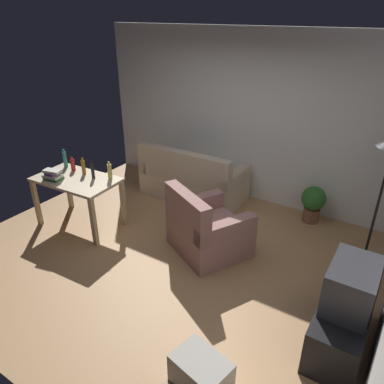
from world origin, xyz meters
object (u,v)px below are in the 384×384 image
object	(u,v)px
tv	(352,286)
desk	(77,185)
bottle_amber	(83,167)
book_stack	(53,175)
bottle_squat	(110,171)
bottle_red	(73,165)
couch	(192,181)
armchair	(206,230)
storage_box	(201,373)
tv_stand	(342,324)
bottle_tall	(65,159)
potted_plant	(313,202)
bottle_dark	(93,171)

from	to	relation	value
tv	desk	distance (m)	3.77
bottle_amber	book_stack	bearing A→B (deg)	-121.06
tv	bottle_squat	bearing A→B (deg)	82.46
bottle_red	bottle_squat	distance (m)	0.68
couch	armchair	xyz separation A→B (m)	(0.99, -1.20, 0.01)
storage_box	bottle_squat	bearing A→B (deg)	147.68
desk	book_stack	world-z (taller)	book_stack
couch	bottle_red	bearing A→B (deg)	51.19
tv	book_stack	xyz separation A→B (m)	(-4.00, -0.01, 0.13)
tv	book_stack	bearing A→B (deg)	90.12
tv_stand	bottle_tall	bearing A→B (deg)	84.54
bottle_amber	book_stack	world-z (taller)	bottle_amber
tv	bottle_squat	world-z (taller)	bottle_squat
bottle_red	bottle_amber	world-z (taller)	bottle_amber
tv	bottle_tall	bearing A→B (deg)	84.55
tv_stand	desk	distance (m)	3.79
desk	bottle_red	xyz separation A→B (m)	(-0.25, 0.18, 0.20)
desk	couch	bearing A→B (deg)	57.53
bottle_red	bottle_squat	bearing A→B (deg)	6.62
tv	armchair	size ratio (longest dim) A/B	0.51
bottle_squat	book_stack	bearing A→B (deg)	-145.56
tv	armchair	bearing A→B (deg)	71.89
potted_plant	bottle_red	world-z (taller)	bottle_red
desk	potted_plant	size ratio (longest dim) A/B	2.17
storage_box	bottle_dark	bearing A→B (deg)	151.74
potted_plant	bottle_dark	bearing A→B (deg)	-145.87
armchair	book_stack	world-z (taller)	armchair
tv	bottle_dark	distance (m)	3.57
armchair	potted_plant	bearing A→B (deg)	-95.08
tv_stand	bottle_dark	distance (m)	3.62
couch	book_stack	size ratio (longest dim) A/B	6.10
tv	couch	bearing A→B (deg)	57.57
armchair	bottle_amber	size ratio (longest dim) A/B	4.78
storage_box	bottle_amber	world-z (taller)	bottle_amber
bottle_squat	couch	bearing A→B (deg)	70.20
tv	potted_plant	bearing A→B (deg)	22.83
desk	bottle_tall	world-z (taller)	bottle_tall
storage_box	bottle_red	xyz separation A→B (m)	(-3.12, 1.47, 0.70)
potted_plant	bottle_tall	xyz separation A→B (m)	(-3.33, -1.72, 0.55)
tv_stand	storage_box	bearing A→B (deg)	141.09
bottle_amber	bottle_squat	distance (m)	0.45
bottle_tall	bottle_red	distance (m)	0.22
bottle_dark	tv	bearing A→B (deg)	-5.18
storage_box	bottle_amber	distance (m)	3.32
bottle_squat	tv_stand	bearing A→B (deg)	-7.55
desk	bottle_tall	distance (m)	0.56
couch	bottle_amber	world-z (taller)	bottle_amber
storage_box	bottle_red	bearing A→B (deg)	154.75
couch	tv_stand	distance (m)	3.38
bottle_dark	book_stack	bearing A→B (deg)	-143.66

